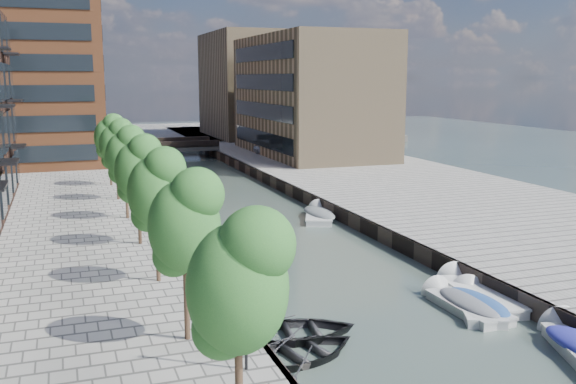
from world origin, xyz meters
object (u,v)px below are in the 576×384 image
tree_6 (109,135)px  sloop_1 (297,338)px  tree_0 (238,279)px  motorboat_3 (476,303)px  sloop_0 (301,359)px  tree_2 (155,187)px  bridge (164,147)px  sloop_2 (189,229)px  car (266,149)px  sloop_4 (171,223)px  tree_5 (116,143)px  sloop_3 (201,237)px  tree_3 (137,167)px  motorboat_1 (462,304)px  motorboat_2 (474,294)px  tree_1 (184,219)px  motorboat_4 (319,215)px  tree_4 (125,153)px

tree_6 → sloop_1: 34.70m
tree_0 → motorboat_3: bearing=33.0°
sloop_0 → sloop_1: bearing=-28.5°
tree_2 → bridge: bearing=81.1°
bridge → sloop_0: bearing=-94.2°
sloop_0 → sloop_2: size_ratio=1.12×
tree_0 → car: size_ratio=1.46×
bridge → sloop_4: size_ratio=3.14×
tree_5 → sloop_0: 29.58m
sloop_0 → sloop_3: (0.27, 19.03, 0.00)m
tree_2 → tree_3: size_ratio=1.00×
motorboat_1 → motorboat_3: motorboat_1 is taller
tree_0 → sloop_2: (3.95, 27.64, -5.31)m
bridge → tree_3: size_ratio=2.18×
sloop_2 → motorboat_2: 20.43m
bridge → sloop_3: 43.03m
sloop_4 → motorboat_3: (10.05, -21.44, 0.19)m
tree_5 → motorboat_2: 29.25m
car → tree_5: bearing=-142.8°
motorboat_3 → car: 50.49m
tree_1 → motorboat_4: tree_1 is taller
tree_0 → sloop_2: tree_0 is taller
sloop_4 → motorboat_4: bearing=-83.0°
tree_6 → sloop_4: 13.51m
sloop_4 → motorboat_3: bearing=-137.2°
tree_1 → sloop_2: 21.68m
tree_0 → sloop_4: size_ratio=1.44×
tree_1 → sloop_0: size_ratio=1.29×
motorboat_1 → motorboat_2: 1.91m
sloop_1 → tree_3: bearing=25.7°
tree_3 → sloop_1: tree_3 is taller
tree_0 → tree_4: same height
tree_0 → sloop_4: 30.59m
motorboat_1 → tree_5: bearing=115.4°
tree_2 → motorboat_1: size_ratio=1.23×
tree_0 → sloop_2: bearing=81.9°
tree_0 → sloop_0: tree_0 is taller
tree_1 → tree_3: size_ratio=1.00×
tree_4 → motorboat_1: 23.62m
sloop_2 → sloop_3: bearing=-163.4°
motorboat_2 → sloop_3: bearing=122.4°
sloop_2 → motorboat_3: 21.22m
tree_3 → motorboat_2: (13.99, -11.15, -5.20)m
bridge → tree_0: 68.64m
tree_2 → tree_6: (0.00, 28.00, 0.00)m
tree_6 → motorboat_3: tree_6 is taller
tree_1 → tree_2: same height
tree_0 → tree_4: (0.00, 28.00, 0.00)m
bridge → sloop_1: 60.15m
sloop_2 → motorboat_3: size_ratio=0.82×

